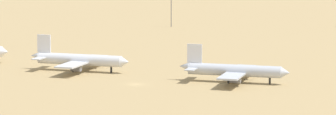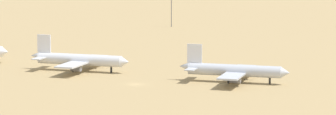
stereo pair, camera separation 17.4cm
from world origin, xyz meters
name	(u,v)px [view 1 (the left image)]	position (x,y,z in m)	size (l,w,h in m)	color
ground	(135,84)	(0.00, 0.00, 0.00)	(4000.00, 4000.00, 0.00)	tan
parked_jet_white_2	(79,60)	(-27.44, 14.28, 3.66)	(33.87, 28.68, 11.18)	silver
parked_jet_white_3	(233,70)	(24.29, 15.09, 3.57)	(32.98, 28.03, 10.90)	silver
light_pole_west	(171,8)	(-56.54, 146.33, 8.62)	(1.80, 0.50, 14.85)	#59595E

